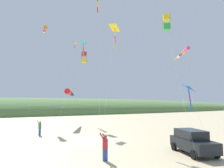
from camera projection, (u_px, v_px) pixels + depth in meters
The scene contains 15 objects.
ground_plane at pixel (98, 141), 21.94m from camera, with size 600.00×600.00×0.00m, color #C6B58C.
dune_ridge_grassy at pixel (34, 114), 70.62m from camera, with size 28.00×240.00×11.21m, color #567A42.
parked_car at pixel (193, 141), 16.46m from camera, with size 4.64×2.99×1.85m.
cooler_box at pixel (180, 145), 18.71m from camera, with size 0.62×0.42×0.42m.
person_adult_flyer at pixel (105, 145), 14.39m from camera, with size 0.51×0.63×1.95m.
person_child_green_jacket at pixel (40, 127), 25.46m from camera, with size 0.67×0.64×1.87m.
kite_box_green_low_center at pixel (167, 22), 24.69m from camera, with size 9.03×5.93×14.62m.
kite_box_checkered_midright at pixel (84, 57), 35.69m from camera, with size 7.66×7.19×12.83m.
kite_delta_purple_drifting at pixel (115, 28), 23.45m from camera, with size 9.65×6.65×13.03m.
kite_delta_black_fish_shape at pixel (189, 88), 18.99m from camera, with size 3.50×1.82×5.84m.
kite_windsock_long_streamer_left at pixel (70, 93), 34.92m from camera, with size 12.38×6.28×6.28m.
kite_windsock_orange_high_right at pixel (183, 53), 26.26m from camera, with size 6.68×6.42×10.78m.
kite_delta_teal_far_right at pixel (84, 42), 32.88m from camera, with size 7.13×4.95×14.04m.
kite_windsock_striped_overhead at pixel (45, 29), 38.78m from camera, with size 13.44×4.23×18.21m.
kite_windsock_long_streamer_right at pixel (75, 45), 44.46m from camera, with size 16.20×7.30×16.91m.
Camera 1 is at (-20.57, 8.95, 4.08)m, focal length 32.96 mm.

